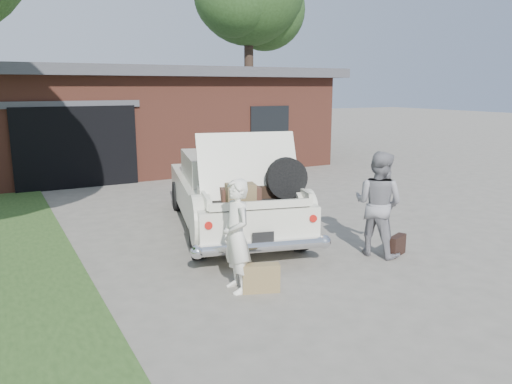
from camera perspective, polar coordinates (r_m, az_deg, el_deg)
name	(u,v)px	position (r m, az deg, el deg)	size (l,w,h in m)	color
ground	(275,271)	(7.58, 2.19, -9.00)	(90.00, 90.00, 0.00)	gray
house	(133,117)	(18.18, -13.88, 8.35)	(12.80, 7.80, 3.30)	brown
sedan	(231,191)	(9.64, -2.93, 0.12)	(3.10, 5.32, 1.98)	silver
woman_left	(236,236)	(6.65, -2.26, -5.04)	(0.56, 0.37, 1.54)	white
woman_right	(378,204)	(8.30, 13.79, -1.31)	(0.83, 0.65, 1.71)	gray
suitcase_left	(261,278)	(6.78, 0.56, -9.81)	(0.50, 0.16, 0.39)	olive
suitcase_right	(397,245)	(8.52, 15.81, -5.89)	(0.42, 0.13, 0.33)	black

